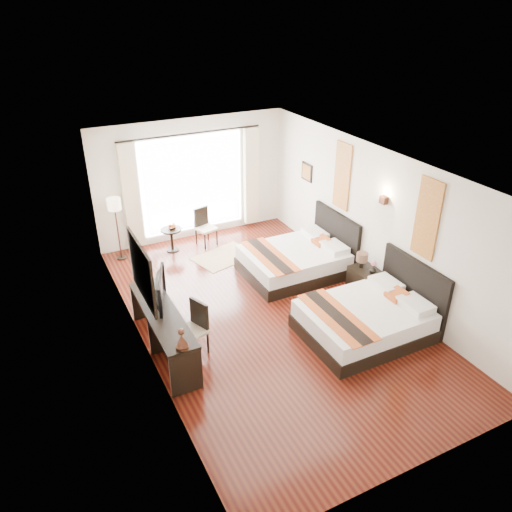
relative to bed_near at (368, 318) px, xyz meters
name	(u,v)px	position (x,y,z in m)	size (l,w,h in m)	color
floor	(268,314)	(-1.26, 1.26, -0.31)	(4.50, 7.50, 0.01)	#330C09
ceiling	(270,166)	(-1.26, 1.26, 2.48)	(4.50, 7.50, 0.02)	white
wall_headboard	(375,221)	(0.98, 1.26, 1.09)	(0.01, 7.50, 2.80)	silver
wall_desk	(138,275)	(-3.51, 1.26, 1.09)	(0.01, 7.50, 2.80)	silver
wall_window	(192,180)	(-1.26, 5.00, 1.09)	(4.50, 0.01, 2.80)	silver
wall_entry	(428,382)	(-1.26, -2.49, 1.09)	(4.50, 0.01, 2.80)	silver
window_glass	(193,184)	(-1.26, 4.99, 0.99)	(2.40, 0.02, 2.20)	white
sheer_curtain	(194,185)	(-1.26, 4.93, 0.99)	(2.30, 0.02, 2.10)	white
drape_left	(131,197)	(-2.71, 4.89, 0.97)	(0.35, 0.14, 2.35)	beige
drape_right	(251,177)	(0.19, 4.89, 0.97)	(0.35, 0.14, 2.35)	beige
art_panel_near	(427,219)	(0.97, 0.00, 1.64)	(0.03, 0.50, 1.35)	maroon
art_panel_far	(342,176)	(0.97, 2.35, 1.64)	(0.03, 0.50, 1.35)	maroon
wall_sconce	(384,200)	(0.93, 1.03, 1.61)	(0.10, 0.14, 0.14)	#402216
mirror_frame	(142,271)	(-3.48, 1.10, 1.24)	(0.04, 1.25, 0.95)	black
mirror_glass	(143,271)	(-3.46, 1.10, 1.24)	(0.01, 1.12, 0.82)	white
bed_near	(368,318)	(0.00, 0.00, 0.00)	(2.09, 1.63, 1.18)	black
bed_far	(298,259)	(0.01, 2.35, 0.00)	(2.07, 1.61, 1.17)	black
nightstand	(365,282)	(0.71, 1.03, -0.03)	(0.46, 0.57, 0.55)	black
table_lamp	(362,258)	(0.69, 1.14, 0.43)	(0.22, 0.22, 0.35)	black
vase	(373,272)	(0.74, 0.87, 0.27)	(0.14, 0.14, 0.15)	black
console_desk	(163,331)	(-3.25, 1.10, 0.07)	(0.50, 2.20, 0.76)	black
television	(156,290)	(-3.23, 1.37, 0.71)	(0.89, 0.12, 0.51)	black
bronze_figurine	(182,340)	(-3.25, 0.10, 0.59)	(0.19, 0.19, 0.29)	#402216
desk_chair	(193,339)	(-2.85, 0.84, -0.03)	(0.55, 0.55, 0.91)	beige
floor_lamp	(115,208)	(-3.14, 4.61, 0.88)	(0.28, 0.28, 1.41)	black
side_table	(172,240)	(-2.01, 4.47, -0.04)	(0.46, 0.46, 0.53)	black
fruit_bowl	(172,227)	(-1.98, 4.49, 0.25)	(0.19, 0.19, 0.05)	#423117
window_chair	(206,234)	(-1.21, 4.43, -0.04)	(0.49, 0.49, 0.87)	beige
jute_rug	(224,256)	(-1.09, 3.66, -0.30)	(1.29, 0.87, 0.01)	tan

